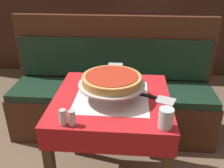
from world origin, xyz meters
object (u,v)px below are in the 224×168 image
Objects in this scene: dining_table_front at (112,111)px; dining_table_rear at (147,39)px; napkin_holder at (115,70)px; pizza_pan_stand at (112,85)px; pepper_shaker at (72,118)px; deep_dish_pizza at (112,79)px; water_glass_near at (166,118)px; salt_shaker at (63,117)px; pizza_server at (152,97)px; condiment_caddy at (144,25)px; booth_bench at (112,101)px.

dining_table_rear is at bearing 80.22° from dining_table_front.
napkin_holder reaches higher than dining_table_rear.
pizza_pan_stand reaches higher than dining_table_rear.
pizza_pan_stand reaches higher than napkin_holder.
pepper_shaker is at bearing -119.43° from dining_table_front.
deep_dish_pizza is 3.32× the size of water_glass_near.
pizza_pan_stand is 3.86× the size of napkin_holder.
salt_shaker is at bearing -178.15° from water_glass_near.
water_glass_near is at bearing -44.46° from deep_dish_pizza.
dining_table_rear is 1.65m from pizza_server.
pizza_pan_stand is 1.13× the size of deep_dish_pizza.
dining_table_rear is 4.27× the size of condiment_caddy.
napkin_holder reaches higher than pizza_server.
napkin_holder is (-0.00, 0.30, 0.15)m from dining_table_front.
pizza_server is at bearing -50.69° from napkin_holder.
deep_dish_pizza is 1.16× the size of pizza_server.
pepper_shaker is (-0.17, -0.30, 0.14)m from dining_table_front.
condiment_caddy is (0.01, 1.71, 0.04)m from pizza_server.
dining_table_front is 0.22m from deep_dish_pizza.
dining_table_rear is 1.87× the size of pizza_pan_stand.
salt_shaker is 0.82× the size of napkin_holder.
booth_bench is 22.66× the size of pepper_shaker.
deep_dish_pizza reaches higher than pepper_shaker.
booth_bench is at bearing -109.10° from dining_table_rear.
deep_dish_pizza is at bearing -99.57° from dining_table_rear.
condiment_caddy reaches higher than dining_table_front.
napkin_holder is (-0.29, -1.35, 0.15)m from dining_table_rear.
condiment_caddy is (0.26, 1.41, -0.00)m from napkin_holder.
booth_bench reaches higher than dining_table_rear.
deep_dish_pizza is 4.33× the size of pepper_shaker.
booth_bench reaches higher than condiment_caddy.
water_glass_near is 1.25× the size of salt_shaker.
pizza_pan_stand is at bearing 135.54° from water_glass_near.
pepper_shaker is (-0.41, -0.31, 0.03)m from pizza_server.
water_glass_near is 0.66m from napkin_holder.
water_glass_near is (0.28, -0.29, 0.15)m from dining_table_front.
water_glass_near reaches higher than dining_table_front.
pepper_shaker reaches higher than dining_table_rear.
pepper_shaker is at bearing -101.83° from condiment_caddy.
water_glass_near is at bearing -81.74° from pizza_server.
booth_bench reaches higher than napkin_holder.
water_glass_near reaches higher than pepper_shaker.
dining_table_front is 0.19m from pizza_pan_stand.
pizza_pan_stand is at bearing -99.57° from dining_table_rear.
salt_shaker is 0.64m from napkin_holder.
dining_table_rear is 7.04× the size of water_glass_near.
napkin_holder is (0.17, 0.61, 0.01)m from pepper_shaker.
deep_dish_pizza is 0.40m from water_glass_near.
water_glass_near is 0.61× the size of condiment_caddy.
condiment_caddy reaches higher than pepper_shaker.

